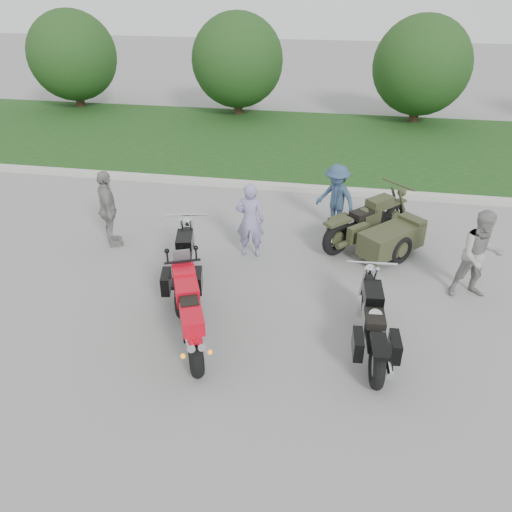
% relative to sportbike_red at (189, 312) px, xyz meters
% --- Properties ---
extents(ground, '(80.00, 80.00, 0.00)m').
position_rel_sportbike_red_xyz_m(ground, '(0.76, 0.76, -0.62)').
color(ground, gray).
rests_on(ground, ground).
extents(curb, '(60.00, 0.30, 0.15)m').
position_rel_sportbike_red_xyz_m(curb, '(0.76, 6.76, -0.55)').
color(curb, '#B9B6AE').
rests_on(curb, ground).
extents(grass_strip, '(60.00, 8.00, 0.14)m').
position_rel_sportbike_red_xyz_m(grass_strip, '(0.76, 10.91, -0.55)').
color(grass_strip, '#2D551D').
rests_on(grass_strip, ground).
extents(tree_far_left, '(3.60, 3.60, 4.00)m').
position_rel_sportbike_red_xyz_m(tree_far_left, '(-9.24, 14.26, 1.57)').
color(tree_far_left, '#3F2B1C').
rests_on(tree_far_left, ground).
extents(tree_mid_left, '(3.60, 3.60, 4.00)m').
position_rel_sportbike_red_xyz_m(tree_mid_left, '(-2.24, 14.26, 1.57)').
color(tree_mid_left, '#3F2B1C').
rests_on(tree_mid_left, ground).
extents(tree_mid_right, '(3.60, 3.60, 4.00)m').
position_rel_sportbike_red_xyz_m(tree_mid_right, '(4.76, 14.26, 1.57)').
color(tree_mid_right, '#3F2B1C').
rests_on(tree_mid_right, ground).
extents(sportbike_red, '(1.04, 2.11, 1.06)m').
position_rel_sportbike_red_xyz_m(sportbike_red, '(0.00, 0.00, 0.00)').
color(sportbike_red, black).
rests_on(sportbike_red, ground).
extents(cruiser_left, '(0.80, 2.45, 0.96)m').
position_rel_sportbike_red_xyz_m(cruiser_left, '(-0.54, 1.47, -0.13)').
color(cruiser_left, black).
rests_on(cruiser_left, ground).
extents(cruiser_right, '(0.49, 2.39, 0.92)m').
position_rel_sportbike_red_xyz_m(cruiser_right, '(2.88, 0.32, -0.15)').
color(cruiser_right, black).
rests_on(cruiser_right, ground).
extents(cruiser_sidecar, '(2.17, 2.33, 0.99)m').
position_rel_sportbike_red_xyz_m(cruiser_sidecar, '(3.08, 3.63, -0.16)').
color(cruiser_sidecar, black).
rests_on(cruiser_sidecar, ground).
extents(person_stripe, '(0.61, 0.41, 1.62)m').
position_rel_sportbike_red_xyz_m(person_stripe, '(0.40, 3.03, 0.19)').
color(person_stripe, '#8984B3').
rests_on(person_stripe, ground).
extents(person_grey, '(0.93, 0.78, 1.71)m').
position_rel_sportbike_red_xyz_m(person_grey, '(4.76, 2.26, 0.24)').
color(person_grey, gray).
rests_on(person_grey, ground).
extents(person_denim, '(1.19, 1.08, 1.60)m').
position_rel_sportbike_red_xyz_m(person_denim, '(2.10, 4.51, 0.18)').
color(person_denim, navy).
rests_on(person_denim, ground).
extents(person_back, '(0.87, 1.07, 1.71)m').
position_rel_sportbike_red_xyz_m(person_back, '(-2.68, 2.94, 0.23)').
color(person_back, gray).
rests_on(person_back, ground).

